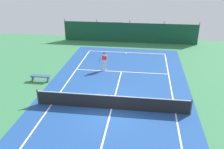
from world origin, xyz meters
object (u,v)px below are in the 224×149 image
Objects in this scene: tennis_ball_near_player at (82,66)px; courtside_bench at (40,77)px; tennis_net at (112,102)px; tennis_ball_by_sideline at (125,54)px; tennis_player at (104,60)px; tennis_ball_midcourt at (156,58)px; parked_car at (118,30)px.

courtside_bench is (-2.48, -3.68, 0.34)m from tennis_ball_near_player.
tennis_net reaches higher than tennis_ball_by_sideline.
tennis_ball_near_player is at bearing -2.76° from tennis_player.
tennis_net is 6.33× the size of courtside_bench.
tennis_ball_midcourt is (6.99, 3.14, 0.00)m from tennis_ball_near_player.
parked_car reaches higher than tennis_player.
tennis_player reaches higher than tennis_ball_near_player.
parked_car is (-1.76, 18.78, 0.33)m from tennis_net.
tennis_ball_by_sideline is (-0.16, 11.33, -0.48)m from tennis_net.
tennis_ball_midcourt is at bearing 24.20° from tennis_ball_near_player.
courtside_bench reaches higher than tennis_ball_by_sideline.
tennis_ball_near_player is 4.46m from courtside_bench.
tennis_ball_midcourt is 0.04× the size of courtside_bench.
tennis_net reaches higher than courtside_bench.
tennis_player is 2.54m from tennis_ball_near_player.
tennis_ball_near_player is 7.66m from tennis_ball_midcourt.
tennis_ball_near_player is at bearing -131.74° from tennis_ball_by_sideline.
parked_car reaches higher than tennis_ball_midcourt.
tennis_net reaches higher than tennis_ball_midcourt.
tennis_ball_near_player is 0.04× the size of courtside_bench.
courtside_bench is at bearing -128.27° from tennis_ball_by_sideline.
tennis_ball_by_sideline is 0.02× the size of parked_car.
tennis_ball_midcourt is 1.00× the size of tennis_ball_by_sideline.
tennis_net is 153.33× the size of tennis_ball_midcourt.
tennis_ball_near_player and tennis_ball_by_sideline have the same top height.
tennis_ball_midcourt and tennis_ball_by_sideline have the same top height.
parked_car is 15.90m from courtside_bench.
tennis_ball_midcourt is 9.78m from parked_car.
parked_car reaches higher than tennis_ball_by_sideline.
tennis_player is at bearing 85.82° from parked_car.
tennis_net is at bearing 116.96° from tennis_player.
tennis_net is 10.85m from tennis_ball_midcourt.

